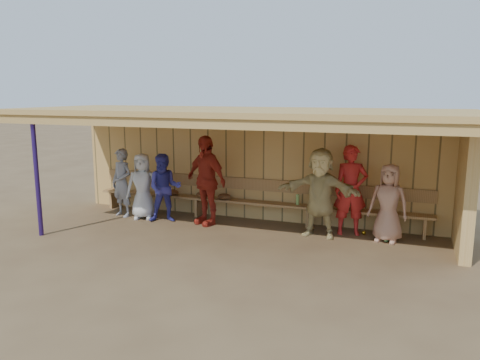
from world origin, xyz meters
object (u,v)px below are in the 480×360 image
(player_b, at_px, (143,186))
(player_d, at_px, (206,180))
(player_f, at_px, (320,193))
(player_h, at_px, (388,203))
(player_g, at_px, (351,190))
(player_a, at_px, (122,183))
(bench, at_px, (252,197))
(player_c, at_px, (165,188))

(player_b, height_order, player_d, player_d)
(player_f, height_order, player_h, player_f)
(player_b, distance_m, player_g, 4.56)
(player_a, xyz_separation_m, player_f, (4.54, 0.03, 0.10))
(player_b, distance_m, bench, 2.47)
(player_b, height_order, player_h, player_h)
(player_c, xyz_separation_m, bench, (1.77, 0.75, -0.23))
(player_f, xyz_separation_m, player_g, (0.55, 0.34, 0.02))
(player_g, bearing_deg, player_h, -32.16)
(player_a, xyz_separation_m, player_c, (1.15, -0.07, -0.03))
(player_b, relative_size, player_h, 0.99)
(player_c, xyz_separation_m, player_d, (0.93, 0.14, 0.21))
(player_h, bearing_deg, player_a, -168.16)
(player_h, bearing_deg, player_b, -167.89)
(player_b, distance_m, player_d, 1.54)
(player_c, distance_m, player_g, 3.97)
(player_f, distance_m, player_h, 1.30)
(player_g, bearing_deg, player_f, -163.35)
(player_g, height_order, player_h, player_g)
(player_f, xyz_separation_m, bench, (-1.63, 0.65, -0.35))
(player_f, relative_size, bench, 0.23)
(player_h, bearing_deg, player_g, 173.46)
(player_b, xyz_separation_m, player_h, (5.27, 0.16, 0.01))
(player_f, bearing_deg, player_d, -175.81)
(player_h, bearing_deg, bench, -179.92)
(player_a, height_order, bench, player_a)
(player_c, distance_m, player_f, 3.40)
(player_a, relative_size, player_h, 1.04)
(player_b, relative_size, player_f, 0.84)
(player_a, height_order, player_f, player_f)
(player_c, bearing_deg, player_g, -17.19)
(player_d, bearing_deg, player_a, -153.39)
(player_f, bearing_deg, player_h, 10.34)
(player_a, height_order, player_d, player_d)
(player_d, distance_m, player_g, 3.03)
(player_d, height_order, player_g, player_d)
(player_f, relative_size, player_g, 0.98)
(bench, bearing_deg, player_b, -163.75)
(player_b, xyz_separation_m, player_d, (1.52, 0.08, 0.22))
(player_h, xyz_separation_m, bench, (-2.91, 0.53, -0.22))
(player_a, xyz_separation_m, player_b, (0.55, -0.01, -0.04))
(player_c, relative_size, bench, 0.20)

